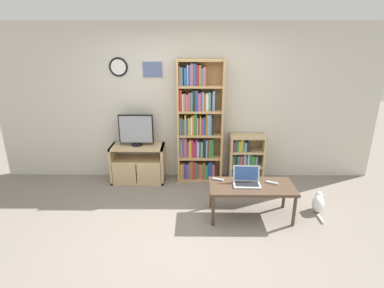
% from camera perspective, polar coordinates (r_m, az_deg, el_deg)
% --- Properties ---
extents(ground_plane, '(18.00, 18.00, 0.00)m').
position_cam_1_polar(ground_plane, '(3.87, -1.62, -17.18)').
color(ground_plane, gray).
extents(wall_back, '(6.43, 0.09, 2.60)m').
position_cam_1_polar(wall_back, '(5.07, -1.08, 7.73)').
color(wall_back, beige).
rests_on(wall_back, ground_plane).
extents(tv_stand, '(0.89, 0.41, 0.64)m').
position_cam_1_polar(tv_stand, '(5.18, -10.25, -3.72)').
color(tv_stand, tan).
rests_on(tv_stand, ground_plane).
extents(television, '(0.57, 0.18, 0.53)m').
position_cam_1_polar(television, '(5.03, -10.59, 2.58)').
color(television, black).
rests_on(television, tv_stand).
extents(bookshelf_tall, '(0.75, 0.30, 2.03)m').
position_cam_1_polar(bookshelf_tall, '(4.97, 1.10, 3.59)').
color(bookshelf_tall, tan).
rests_on(bookshelf_tall, ground_plane).
extents(bookshelf_short, '(0.59, 0.30, 0.80)m').
position_cam_1_polar(bookshelf_short, '(5.22, 9.92, -2.71)').
color(bookshelf_short, tan).
rests_on(bookshelf_short, ground_plane).
extents(coffee_table, '(1.13, 0.54, 0.47)m').
position_cam_1_polar(coffee_table, '(4.13, 11.26, -8.31)').
color(coffee_table, '#4C3828').
rests_on(coffee_table, ground_plane).
extents(laptop, '(0.37, 0.27, 0.23)m').
position_cam_1_polar(laptop, '(4.11, 10.36, -6.75)').
color(laptop, silver).
rests_on(laptop, coffee_table).
extents(remote_near_laptop, '(0.16, 0.11, 0.02)m').
position_cam_1_polar(remote_near_laptop, '(4.22, 15.00, -7.13)').
color(remote_near_laptop, '#99999E').
rests_on(remote_near_laptop, coffee_table).
extents(remote_far_from_laptop, '(0.17, 0.10, 0.02)m').
position_cam_1_polar(remote_far_from_laptop, '(4.19, 4.99, -6.72)').
color(remote_far_from_laptop, '#99999E').
rests_on(remote_far_from_laptop, coffee_table).
extents(cat, '(0.24, 0.46, 0.29)m').
position_cam_1_polar(cat, '(4.65, 22.90, -10.28)').
color(cat, white).
rests_on(cat, ground_plane).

